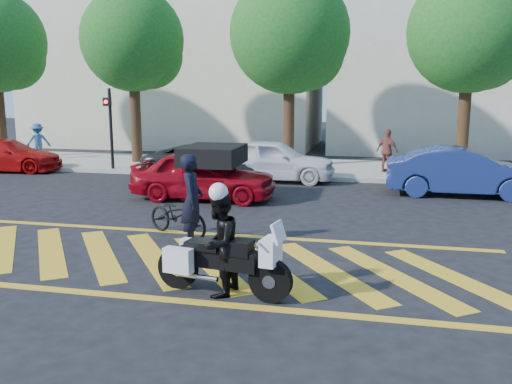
% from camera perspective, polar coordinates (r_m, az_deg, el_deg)
% --- Properties ---
extents(ground, '(90.00, 90.00, 0.00)m').
position_cam_1_polar(ground, '(10.32, -7.58, -7.14)').
color(ground, black).
rests_on(ground, ground).
extents(sidewalk, '(60.00, 5.00, 0.15)m').
position_cam_1_polar(sidewalk, '(21.70, 3.41, 2.56)').
color(sidewalk, '#9E998E').
rests_on(sidewalk, ground).
extents(crosswalk, '(12.33, 4.00, 0.01)m').
position_cam_1_polar(crosswalk, '(10.34, -7.78, -7.10)').
color(crosswalk, gold).
rests_on(crosswalk, ground).
extents(building_left, '(16.00, 8.00, 10.00)m').
position_cam_1_polar(building_left, '(32.36, -8.30, 13.89)').
color(building_left, beige).
rests_on(building_left, ground).
extents(building_right, '(16.00, 8.00, 11.00)m').
position_cam_1_polar(building_right, '(30.80, 23.80, 14.22)').
color(building_right, beige).
rests_on(building_right, ground).
extents(tree_left, '(4.20, 4.20, 7.26)m').
position_cam_1_polar(tree_left, '(23.50, -12.50, 14.98)').
color(tree_left, black).
rests_on(tree_left, ground).
extents(tree_center, '(4.60, 4.60, 7.56)m').
position_cam_1_polar(tree_center, '(21.61, 3.94, 15.87)').
color(tree_center, black).
rests_on(tree_center, ground).
extents(tree_right, '(4.40, 4.40, 7.41)m').
position_cam_1_polar(tree_right, '(21.59, 21.88, 15.02)').
color(tree_right, black).
rests_on(tree_right, ground).
extents(signal_pole, '(0.28, 0.43, 3.20)m').
position_cam_1_polar(signal_pole, '(21.43, -15.12, 7.07)').
color(signal_pole, black).
rests_on(signal_pole, ground).
extents(officer_bike, '(0.59, 0.77, 1.89)m').
position_cam_1_polar(officer_bike, '(11.02, -6.74, -0.89)').
color(officer_bike, black).
rests_on(officer_bike, ground).
extents(bicycle, '(1.83, 1.34, 0.92)m').
position_cam_1_polar(bicycle, '(11.94, -8.23, -2.41)').
color(bicycle, black).
rests_on(bicycle, ground).
extents(police_motorcycle, '(2.25, 0.85, 1.00)m').
position_cam_1_polar(police_motorcycle, '(8.46, -3.77, -7.26)').
color(police_motorcycle, black).
rests_on(police_motorcycle, ground).
extents(officer_moto, '(0.74, 0.88, 1.63)m').
position_cam_1_polar(officer_moto, '(8.38, -3.90, -5.47)').
color(officer_moto, black).
rests_on(officer_moto, ground).
extents(red_convertible, '(4.20, 1.75, 1.42)m').
position_cam_1_polar(red_convertible, '(15.76, -5.53, 1.77)').
color(red_convertible, maroon).
rests_on(red_convertible, ground).
extents(parked_left, '(4.49, 2.30, 1.25)m').
position_cam_1_polar(parked_left, '(23.36, -24.79, 3.53)').
color(parked_left, '#B40B0B').
rests_on(parked_left, ground).
extents(parked_mid_left, '(4.52, 2.31, 1.22)m').
position_cam_1_polar(parked_mid_left, '(19.53, -5.42, 3.21)').
color(parked_mid_left, black).
rests_on(parked_mid_left, ground).
extents(parked_mid_right, '(4.35, 1.79, 1.47)m').
position_cam_1_polar(parked_mid_right, '(18.90, 1.75, 3.38)').
color(parked_mid_right, white).
rests_on(parked_mid_right, ground).
extents(parked_right, '(4.43, 1.60, 1.45)m').
position_cam_1_polar(parked_right, '(17.36, 20.87, 1.99)').
color(parked_right, navy).
rests_on(parked_right, ground).
extents(pedestrian_left, '(1.15, 1.06, 1.55)m').
position_cam_1_polar(pedestrian_left, '(25.72, -21.96, 4.99)').
color(pedestrian_left, '#305686').
rests_on(pedestrian_left, sidewalk).
extents(pedestrian_right, '(0.97, 0.89, 1.59)m').
position_cam_1_polar(pedestrian_right, '(20.47, 13.65, 4.24)').
color(pedestrian_right, brown).
rests_on(pedestrian_right, sidewalk).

